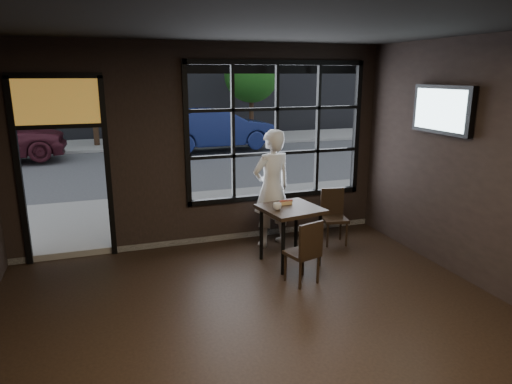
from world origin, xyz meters
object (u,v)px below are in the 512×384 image
object	(u,v)px
man	(272,188)
chair_near	(302,251)
navy_car	(216,129)
cafe_table	(290,235)

from	to	relation	value
man	chair_near	bearing A→B (deg)	71.22
man	navy_car	distance (m)	9.37
cafe_table	navy_car	xyz separation A→B (m)	(1.38, 10.06, 0.39)
man	navy_car	size ratio (longest dim) A/B	0.43
cafe_table	chair_near	distance (m)	0.67
navy_car	chair_near	bearing A→B (deg)	168.00
cafe_table	man	size ratio (longest dim) A/B	0.45
chair_near	navy_car	size ratio (longest dim) A/B	0.20
man	navy_car	world-z (taller)	man
cafe_table	man	distance (m)	0.95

